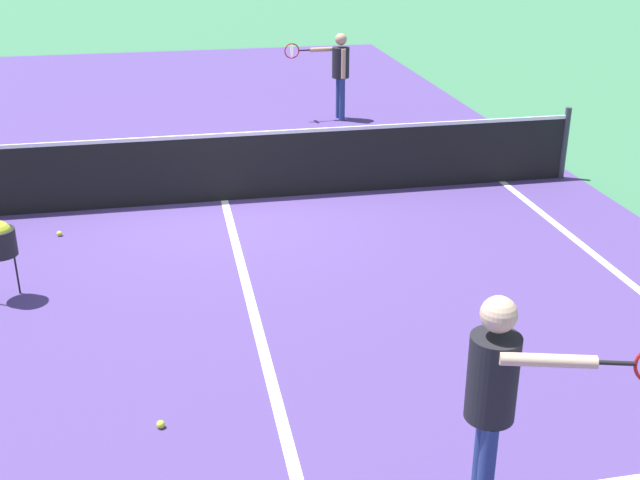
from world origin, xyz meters
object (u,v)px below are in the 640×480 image
at_px(player_far, 339,67).
at_px(tennis_ball_near_net, 59,234).
at_px(player_near, 496,388).
at_px(tennis_ball_mid_court, 161,424).
at_px(net, 223,167).

height_order(player_far, tennis_ball_near_net, player_far).
bearing_deg(player_far, player_near, -97.34).
bearing_deg(tennis_ball_mid_court, net, 79.43).
bearing_deg(player_far, net, -121.99).
bearing_deg(player_near, net, 100.09).
bearing_deg(net, player_near, -79.91).
relative_size(player_near, player_far, 1.05).
height_order(tennis_ball_near_net, tennis_ball_mid_court, same).
bearing_deg(player_far, tennis_ball_mid_court, -110.84).
xyz_separation_m(net, player_near, (1.17, -6.55, 0.55)).
xyz_separation_m(net, tennis_ball_mid_court, (-0.95, -5.10, -0.46)).
bearing_deg(tennis_ball_near_net, net, 22.32).
distance_m(player_near, player_far, 10.69).
xyz_separation_m(player_near, tennis_ball_mid_court, (-2.12, 1.46, -1.01)).
relative_size(player_far, tennis_ball_mid_court, 24.29).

